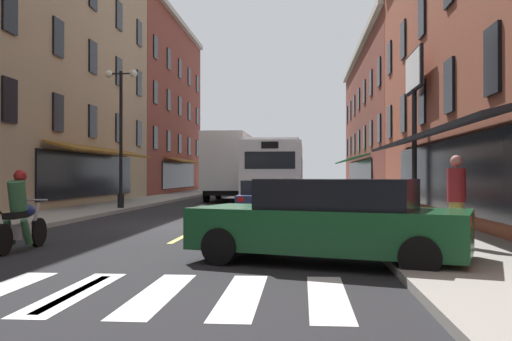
{
  "coord_description": "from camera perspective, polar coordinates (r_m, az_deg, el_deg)",
  "views": [
    {
      "loc": [
        2.97,
        -17.21,
        1.54
      ],
      "look_at": [
        0.78,
        9.85,
        1.77
      ],
      "focal_mm": 39.67,
      "sensor_mm": 36.0,
      "label": 1
    }
  ],
  "objects": [
    {
      "name": "lane_centre_dashes",
      "position": [
        17.29,
        -5.3,
        -5.58
      ],
      "size": [
        0.14,
        73.9,
        0.01
      ],
      "color": "#DBCC4C",
      "rests_on": "ground"
    },
    {
      "name": "transit_bus",
      "position": [
        28.39,
        2.1,
        -0.27
      ],
      "size": [
        2.69,
        11.06,
        3.13
      ],
      "color": "white",
      "rests_on": "ground"
    },
    {
      "name": "motorcycle_rider",
      "position": [
        12.43,
        -22.69,
        -4.29
      ],
      "size": [
        0.62,
        2.07,
        1.66
      ],
      "color": "black",
      "rests_on": "ground"
    },
    {
      "name": "street_lamp_twin",
      "position": [
        25.09,
        -13.46,
        3.82
      ],
      "size": [
        1.42,
        0.32,
        5.95
      ],
      "color": "black",
      "rests_on": "sidewalk_left"
    },
    {
      "name": "pedestrian_mid",
      "position": [
        11.91,
        19.57,
        -2.71
      ],
      "size": [
        0.36,
        0.36,
        1.8
      ],
      "rotation": [
        0.0,
        0.0,
        0.62
      ],
      "color": "#B29947",
      "rests_on": "sidewalk_right"
    },
    {
      "name": "sedan_mid",
      "position": [
        43.98,
        -1.16,
        -1.56
      ],
      "size": [
        1.94,
        4.24,
        1.39
      ],
      "color": "navy",
      "rests_on": "ground"
    },
    {
      "name": "ground_plane",
      "position": [
        17.54,
        -5.16,
        -5.69
      ],
      "size": [
        34.8,
        80.0,
        0.1
      ],
      "primitive_type": "cube",
      "color": "black"
    },
    {
      "name": "crosswalk_near",
      "position": [
        7.95,
        -17.77,
        -11.62
      ],
      "size": [
        7.1,
        2.8,
        0.01
      ],
      "color": "silver",
      "rests_on": "ground"
    },
    {
      "name": "billboard_sign",
      "position": [
        21.5,
        15.67,
        7.66
      ],
      "size": [
        0.4,
        2.7,
        5.9
      ],
      "color": "black",
      "rests_on": "sidewalk_right"
    },
    {
      "name": "sidewalk_left",
      "position": [
        19.42,
        -22.64,
        -4.79
      ],
      "size": [
        3.0,
        80.0,
        0.14
      ],
      "primitive_type": "cube",
      "color": "gray",
      "rests_on": "ground"
    },
    {
      "name": "sidewalk_right",
      "position": [
        17.52,
        14.31,
        -5.29
      ],
      "size": [
        3.0,
        80.0,
        0.14
      ],
      "primitive_type": "cube",
      "color": "gray",
      "rests_on": "ground"
    },
    {
      "name": "box_truck",
      "position": [
        33.93,
        -2.67,
        0.34
      ],
      "size": [
        2.55,
        7.49,
        3.96
      ],
      "color": "black",
      "rests_on": "ground"
    },
    {
      "name": "sedan_near",
      "position": [
        18.63,
        1.47,
        -3.05
      ],
      "size": [
        2.0,
        4.3,
        1.38
      ],
      "color": "navy",
      "rests_on": "ground"
    },
    {
      "name": "sedan_far",
      "position": [
        9.96,
        7.53,
        -5.06
      ],
      "size": [
        5.06,
        3.23,
        1.48
      ],
      "color": "#144723",
      "rests_on": "ground"
    }
  ]
}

